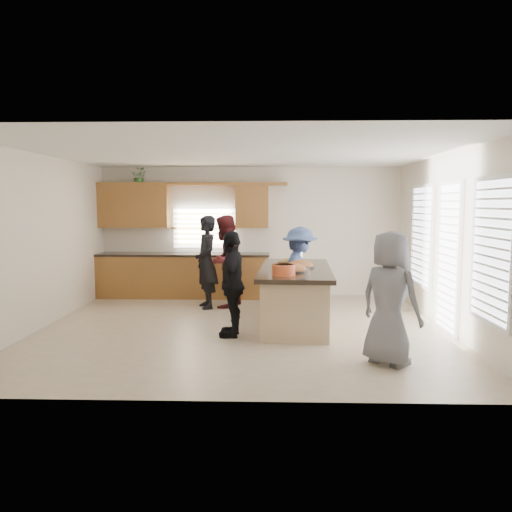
{
  "coord_description": "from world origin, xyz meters",
  "views": [
    {
      "loc": [
        0.45,
        -7.9,
        2.01
      ],
      "look_at": [
        0.21,
        0.28,
        1.15
      ],
      "focal_mm": 35.0,
      "sensor_mm": 36.0,
      "label": 1
    }
  ],
  "objects_px": {
    "woman_left_mid": "(225,261)",
    "island": "(295,297)",
    "woman_left_back": "(206,262)",
    "woman_right_front": "(390,298)",
    "woman_left_front": "(232,284)",
    "woman_right_back": "(300,273)",
    "salad_bowl": "(284,269)"
  },
  "relations": [
    {
      "from": "salad_bowl",
      "to": "woman_right_front",
      "type": "height_order",
      "value": "woman_right_front"
    },
    {
      "from": "woman_right_front",
      "to": "woman_left_front",
      "type": "bearing_deg",
      "value": 13.7
    },
    {
      "from": "woman_left_back",
      "to": "woman_right_back",
      "type": "relative_size",
      "value": 1.11
    },
    {
      "from": "island",
      "to": "woman_right_back",
      "type": "distance_m",
      "value": 0.54
    },
    {
      "from": "woman_left_back",
      "to": "salad_bowl",
      "type": "bearing_deg",
      "value": 11.77
    },
    {
      "from": "island",
      "to": "woman_left_mid",
      "type": "xyz_separation_m",
      "value": [
        -1.31,
        1.35,
        0.44
      ]
    },
    {
      "from": "woman_left_front",
      "to": "woman_left_back",
      "type": "bearing_deg",
      "value": -159.17
    },
    {
      "from": "woman_left_back",
      "to": "woman_right_front",
      "type": "xyz_separation_m",
      "value": [
        2.72,
        -3.34,
        -0.06
      ]
    },
    {
      "from": "woman_left_back",
      "to": "woman_left_front",
      "type": "xyz_separation_m",
      "value": [
        0.66,
        -2.04,
        -0.09
      ]
    },
    {
      "from": "salad_bowl",
      "to": "woman_left_mid",
      "type": "height_order",
      "value": "woman_left_mid"
    },
    {
      "from": "woman_right_front",
      "to": "salad_bowl",
      "type": "bearing_deg",
      "value": 2.87
    },
    {
      "from": "woman_left_mid",
      "to": "woman_right_back",
      "type": "relative_size",
      "value": 1.11
    },
    {
      "from": "island",
      "to": "woman_right_back",
      "type": "relative_size",
      "value": 1.71
    },
    {
      "from": "woman_right_back",
      "to": "woman_right_front",
      "type": "height_order",
      "value": "woman_right_front"
    },
    {
      "from": "woman_left_mid",
      "to": "woman_right_back",
      "type": "distance_m",
      "value": 1.7
    },
    {
      "from": "island",
      "to": "woman_left_mid",
      "type": "distance_m",
      "value": 1.93
    },
    {
      "from": "woman_right_back",
      "to": "woman_left_mid",
      "type": "bearing_deg",
      "value": 63.03
    },
    {
      "from": "woman_left_mid",
      "to": "woman_right_front",
      "type": "xyz_separation_m",
      "value": [
        2.38,
        -3.43,
        -0.06
      ]
    },
    {
      "from": "woman_left_back",
      "to": "woman_right_front",
      "type": "relative_size",
      "value": 1.07
    },
    {
      "from": "island",
      "to": "woman_right_back",
      "type": "xyz_separation_m",
      "value": [
        0.09,
        0.39,
        0.35
      ]
    },
    {
      "from": "woman_left_back",
      "to": "woman_right_back",
      "type": "height_order",
      "value": "woman_left_back"
    },
    {
      "from": "salad_bowl",
      "to": "woman_right_back",
      "type": "relative_size",
      "value": 0.22
    },
    {
      "from": "woman_right_back",
      "to": "woman_right_front",
      "type": "relative_size",
      "value": 0.96
    },
    {
      "from": "woman_left_back",
      "to": "woman_right_front",
      "type": "bearing_deg",
      "value": 17.13
    },
    {
      "from": "woman_left_mid",
      "to": "island",
      "type": "bearing_deg",
      "value": 61.37
    },
    {
      "from": "island",
      "to": "woman_left_front",
      "type": "xyz_separation_m",
      "value": [
        -0.99,
        -0.79,
        0.35
      ]
    },
    {
      "from": "salad_bowl",
      "to": "woman_left_back",
      "type": "relative_size",
      "value": 0.2
    },
    {
      "from": "salad_bowl",
      "to": "woman_right_front",
      "type": "xyz_separation_m",
      "value": [
        1.29,
        -1.2,
        -0.2
      ]
    },
    {
      "from": "woman_left_back",
      "to": "woman_left_front",
      "type": "bearing_deg",
      "value": -4.19
    },
    {
      "from": "island",
      "to": "woman_left_back",
      "type": "height_order",
      "value": "woman_left_back"
    },
    {
      "from": "island",
      "to": "salad_bowl",
      "type": "distance_m",
      "value": 1.08
    },
    {
      "from": "salad_bowl",
      "to": "woman_right_front",
      "type": "distance_m",
      "value": 1.77
    }
  ]
}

